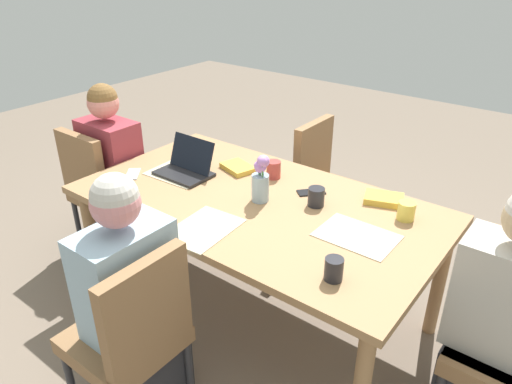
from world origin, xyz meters
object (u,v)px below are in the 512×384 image
at_px(chair_far_left_mid, 133,332).
at_px(person_head_right_left_far, 115,180).
at_px(chair_head_right_left_far, 101,185).
at_px(coffee_mug_far_left, 406,211).
at_px(dining_table, 256,212).
at_px(book_red_cover, 238,168).
at_px(phone_black, 311,192).
at_px(person_head_left_left_near, 497,332).
at_px(coffee_mug_centre_left, 181,143).
at_px(coffee_mug_near_right, 316,197).
at_px(chair_near_right_near, 326,180).
at_px(laptop_head_right_left_far, 186,167).
at_px(phone_silver, 133,174).
at_px(book_blue_cover, 384,199).
at_px(coffee_mug_centre_right, 274,170).
at_px(coffee_mug_near_left, 334,269).
at_px(flower_vase, 261,178).
at_px(person_far_left_mid, 132,312).

distance_m(chair_far_left_mid, person_head_right_left_far, 1.49).
xyz_separation_m(chair_head_right_left_far, coffee_mug_far_left, (-1.96, -0.41, 0.29)).
distance_m(dining_table, book_red_cover, 0.41).
distance_m(book_red_cover, phone_black, 0.51).
relative_size(person_head_left_left_near, coffee_mug_centre_left, 14.01).
bearing_deg(coffee_mug_near_right, chair_near_right_near, -64.54).
relative_size(laptop_head_right_left_far, phone_silver, 2.13).
bearing_deg(phone_silver, phone_black, 74.65).
distance_m(chair_far_left_mid, coffee_mug_far_left, 1.40).
bearing_deg(person_head_right_left_far, book_blue_cover, -165.81).
bearing_deg(chair_far_left_mid, coffee_mug_centre_right, -84.32).
distance_m(dining_table, person_head_left_left_near, 1.26).
bearing_deg(coffee_mug_far_left, dining_table, 22.95).
bearing_deg(coffee_mug_centre_left, book_red_cover, 176.95).
relative_size(chair_head_right_left_far, coffee_mug_near_right, 9.05).
height_order(dining_table, coffee_mug_centre_right, coffee_mug_centre_right).
bearing_deg(coffee_mug_near_right, coffee_mug_near_left, 127.86).
xyz_separation_m(person_head_left_left_near, coffee_mug_centre_right, (1.34, -0.26, 0.27)).
relative_size(dining_table, person_head_right_left_far, 1.63).
bearing_deg(chair_head_right_left_far, book_red_cover, -159.19).
xyz_separation_m(flower_vase, coffee_mug_near_left, (-0.64, 0.36, -0.08)).
bearing_deg(person_head_right_left_far, flower_vase, -177.51).
relative_size(person_far_left_mid, coffee_mug_far_left, 12.85).
height_order(dining_table, phone_silver, phone_silver).
bearing_deg(person_far_left_mid, coffee_mug_centre_left, -54.39).
bearing_deg(dining_table, book_blue_cover, -143.60).
xyz_separation_m(coffee_mug_near_right, phone_silver, (1.06, 0.34, -0.05)).
height_order(coffee_mug_near_left, coffee_mug_centre_right, coffee_mug_centre_right).
distance_m(flower_vase, coffee_mug_near_right, 0.31).
bearing_deg(person_head_left_left_near, flower_vase, 0.29).
height_order(chair_head_right_left_far, book_red_cover, chair_head_right_left_far).
distance_m(person_far_left_mid, book_red_cover, 1.13).
bearing_deg(person_head_right_left_far, dining_table, -178.17).
height_order(coffee_mug_centre_right, book_blue_cover, coffee_mug_centre_right).
bearing_deg(coffee_mug_far_left, chair_far_left_mid, 60.11).
relative_size(coffee_mug_centre_left, book_blue_cover, 0.43).
height_order(chair_near_right_near, book_blue_cover, chair_near_right_near).
bearing_deg(coffee_mug_centre_right, laptop_head_right_left_far, 32.58).
height_order(person_far_left_mid, phone_silver, person_far_left_mid).
relative_size(dining_table, person_head_left_left_near, 1.63).
xyz_separation_m(chair_head_right_left_far, coffee_mug_centre_left, (-0.42, -0.38, 0.29)).
bearing_deg(person_head_left_left_near, dining_table, 0.97).
xyz_separation_m(person_head_left_left_near, book_red_cover, (1.58, -0.22, 0.24)).
bearing_deg(chair_head_right_left_far, chair_far_left_mid, 148.87).
bearing_deg(chair_head_right_left_far, coffee_mug_centre_left, -137.97).
xyz_separation_m(laptop_head_right_left_far, phone_silver, (0.25, 0.20, -0.04)).
bearing_deg(coffee_mug_far_left, flower_vase, 22.49).
bearing_deg(laptop_head_right_left_far, person_far_left_mid, 119.81).
relative_size(coffee_mug_centre_right, book_red_cover, 0.51).
bearing_deg(coffee_mug_centre_right, flower_vase, 112.30).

